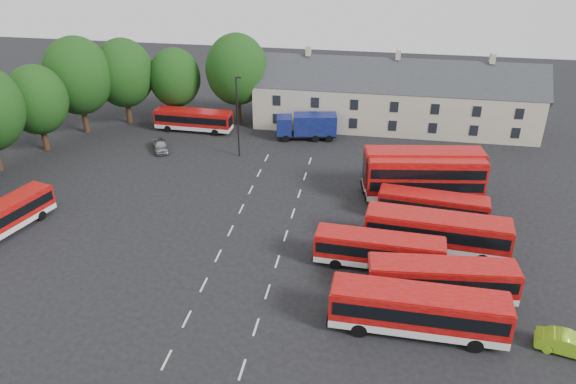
{
  "coord_description": "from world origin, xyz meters",
  "views": [
    {
      "loc": [
        12.22,
        -39.15,
        26.36
      ],
      "look_at": [
        4.52,
        6.05,
        2.2
      ],
      "focal_mm": 35.0,
      "sensor_mm": 36.0,
      "label": 1
    }
  ],
  "objects_px": {
    "box_truck": "(307,125)",
    "lime_car": "(569,344)",
    "bus_row_a": "(418,309)",
    "silver_car": "(161,145)",
    "bus_dd_south": "(425,177)",
    "bus_west": "(1,217)",
    "lamppost": "(238,115)"
  },
  "relations": [
    {
      "from": "lime_car",
      "to": "lamppost",
      "type": "height_order",
      "value": "lamppost"
    },
    {
      "from": "lime_car",
      "to": "lamppost",
      "type": "relative_size",
      "value": 0.45
    },
    {
      "from": "bus_west",
      "to": "lamppost",
      "type": "distance_m",
      "value": 25.9
    },
    {
      "from": "bus_dd_south",
      "to": "silver_car",
      "type": "xyz_separation_m",
      "value": [
        -29.71,
        7.39,
        -1.95
      ]
    },
    {
      "from": "box_truck",
      "to": "lime_car",
      "type": "height_order",
      "value": "box_truck"
    },
    {
      "from": "silver_car",
      "to": "bus_row_a",
      "type": "bearing_deg",
      "value": -70.29
    },
    {
      "from": "silver_car",
      "to": "lamppost",
      "type": "xyz_separation_m",
      "value": [
        9.46,
        0.03,
        4.31
      ]
    },
    {
      "from": "bus_west",
      "to": "lime_car",
      "type": "xyz_separation_m",
      "value": [
        45.03,
        -7.05,
        -1.01
      ]
    },
    {
      "from": "box_truck",
      "to": "lime_car",
      "type": "relative_size",
      "value": 1.79
    },
    {
      "from": "bus_dd_south",
      "to": "silver_car",
      "type": "bearing_deg",
      "value": 157.96
    },
    {
      "from": "bus_row_a",
      "to": "lime_car",
      "type": "relative_size",
      "value": 2.83
    },
    {
      "from": "bus_dd_south",
      "to": "silver_car",
      "type": "relative_size",
      "value": 2.94
    },
    {
      "from": "bus_row_a",
      "to": "silver_car",
      "type": "bearing_deg",
      "value": 138.52
    },
    {
      "from": "bus_row_a",
      "to": "lime_car",
      "type": "bearing_deg",
      "value": -0.39
    },
    {
      "from": "lime_car",
      "to": "silver_car",
      "type": "bearing_deg",
      "value": 67.62
    },
    {
      "from": "silver_car",
      "to": "lime_car",
      "type": "distance_m",
      "value": 46.73
    },
    {
      "from": "lamppost",
      "to": "bus_row_a",
      "type": "bearing_deg",
      "value": -54.42
    },
    {
      "from": "bus_dd_south",
      "to": "bus_west",
      "type": "relative_size",
      "value": 1.11
    },
    {
      "from": "silver_car",
      "to": "lime_car",
      "type": "xyz_separation_m",
      "value": [
        38.21,
        -26.9,
        0.03
      ]
    },
    {
      "from": "bus_row_a",
      "to": "bus_west",
      "type": "bearing_deg",
      "value": 170.75
    },
    {
      "from": "bus_row_a",
      "to": "box_truck",
      "type": "relative_size",
      "value": 1.58
    },
    {
      "from": "bus_row_a",
      "to": "bus_west",
      "type": "height_order",
      "value": "bus_row_a"
    },
    {
      "from": "bus_west",
      "to": "silver_car",
      "type": "height_order",
      "value": "bus_west"
    },
    {
      "from": "bus_west",
      "to": "lime_car",
      "type": "height_order",
      "value": "bus_west"
    },
    {
      "from": "bus_row_a",
      "to": "lime_car",
      "type": "height_order",
      "value": "bus_row_a"
    },
    {
      "from": "bus_west",
      "to": "lamppost",
      "type": "xyz_separation_m",
      "value": [
        16.28,
        19.89,
        3.27
      ]
    },
    {
      "from": "bus_row_a",
      "to": "lime_car",
      "type": "xyz_separation_m",
      "value": [
        9.72,
        -0.33,
        -1.31
      ]
    },
    {
      "from": "box_truck",
      "to": "silver_car",
      "type": "xyz_separation_m",
      "value": [
        -16.42,
        -6.42,
        -1.11
      ]
    },
    {
      "from": "bus_row_a",
      "to": "silver_car",
      "type": "distance_m",
      "value": 38.99
    },
    {
      "from": "silver_car",
      "to": "lamppost",
      "type": "relative_size",
      "value": 0.42
    },
    {
      "from": "bus_dd_south",
      "to": "silver_car",
      "type": "height_order",
      "value": "bus_dd_south"
    },
    {
      "from": "box_truck",
      "to": "silver_car",
      "type": "distance_m",
      "value": 17.66
    }
  ]
}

